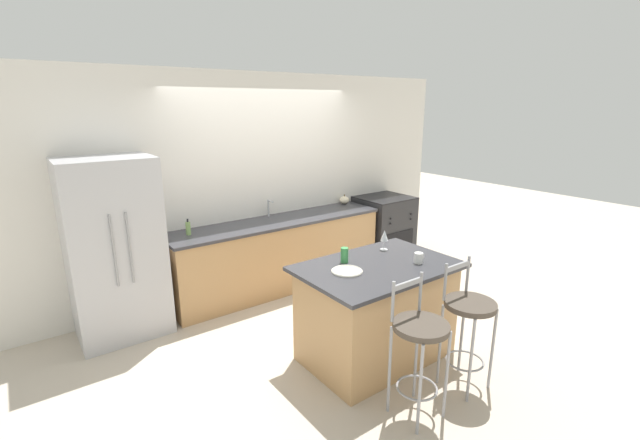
{
  "coord_description": "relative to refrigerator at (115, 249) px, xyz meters",
  "views": [
    {
      "loc": [
        -2.64,
        -4.12,
        2.33
      ],
      "look_at": [
        -0.04,
        -0.58,
        1.12
      ],
      "focal_mm": 24.0,
      "sensor_mm": 36.0,
      "label": 1
    }
  ],
  "objects": [
    {
      "name": "ground_plane",
      "position": [
        1.9,
        -0.35,
        -0.92
      ],
      "size": [
        18.0,
        18.0,
        0.0
      ],
      "primitive_type": "plane",
      "color": "beige"
    },
    {
      "name": "wall_back",
      "position": [
        1.9,
        0.35,
        0.43
      ],
      "size": [
        6.0,
        0.07,
        2.7
      ],
      "color": "silver",
      "rests_on": "ground_plane"
    },
    {
      "name": "back_counter",
      "position": [
        1.9,
        0.03,
        -0.46
      ],
      "size": [
        2.83,
        0.68,
        0.91
      ],
      "color": "tan",
      "rests_on": "ground_plane"
    },
    {
      "name": "sink_faucet",
      "position": [
        1.9,
        0.23,
        0.13
      ],
      "size": [
        0.02,
        0.13,
        0.22
      ],
      "color": "#ADAFB5",
      "rests_on": "back_counter"
    },
    {
      "name": "kitchen_island",
      "position": [
        1.81,
        -1.88,
        -0.45
      ],
      "size": [
        1.43,
        0.95,
        0.92
      ],
      "color": "tan",
      "rests_on": "ground_plane"
    },
    {
      "name": "refrigerator",
      "position": [
        0.0,
        0.0,
        0.0
      ],
      "size": [
        0.86,
        0.69,
        1.83
      ],
      "color": "#BCBCC1",
      "rests_on": "ground_plane"
    },
    {
      "name": "oven_range",
      "position": [
        3.74,
        -0.01,
        -0.43
      ],
      "size": [
        0.76,
        0.71,
        0.97
      ],
      "color": "#28282B",
      "rests_on": "ground_plane"
    },
    {
      "name": "bar_stool_near",
      "position": [
        1.51,
        -2.64,
        -0.29
      ],
      "size": [
        0.41,
        0.41,
        1.09
      ],
      "color": "#99999E",
      "rests_on": "ground_plane"
    },
    {
      "name": "bar_stool_far",
      "position": [
        2.11,
        -2.64,
        -0.29
      ],
      "size": [
        0.41,
        0.41,
        1.09
      ],
      "color": "#99999E",
      "rests_on": "ground_plane"
    },
    {
      "name": "dinner_plate",
      "position": [
        1.48,
        -1.84,
        0.01
      ],
      "size": [
        0.27,
        0.27,
        0.02
      ],
      "color": "beige",
      "rests_on": "kitchen_island"
    },
    {
      "name": "wine_glass",
      "position": [
        2.15,
        -1.61,
        0.15
      ],
      "size": [
        0.08,
        0.08,
        0.2
      ],
      "color": "white",
      "rests_on": "kitchen_island"
    },
    {
      "name": "coffee_mug",
      "position": [
        2.14,
        -2.06,
        0.05
      ],
      "size": [
        0.11,
        0.08,
        0.1
      ],
      "color": "white",
      "rests_on": "kitchen_island"
    },
    {
      "name": "tumbler_cup",
      "position": [
        1.61,
        -1.65,
        0.07
      ],
      "size": [
        0.07,
        0.07,
        0.14
      ],
      "color": "#3D934C",
      "rests_on": "kitchen_island"
    },
    {
      "name": "pumpkin_decoration",
      "position": [
        3.15,
        0.22,
        0.05
      ],
      "size": [
        0.14,
        0.14,
        0.14
      ],
      "color": "beige",
      "rests_on": "back_counter"
    },
    {
      "name": "soap_bottle",
      "position": [
        0.78,
        0.07,
        0.07
      ],
      "size": [
        0.05,
        0.05,
        0.18
      ],
      "color": "#89B260",
      "rests_on": "back_counter"
    }
  ]
}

